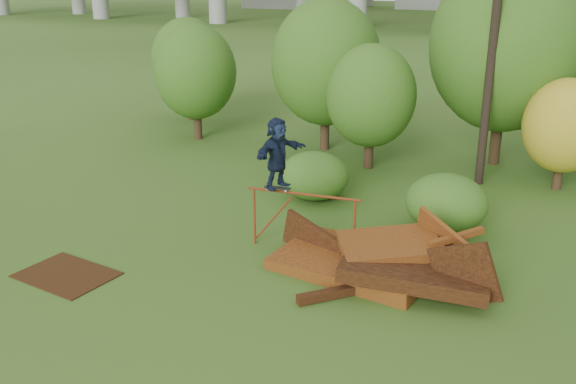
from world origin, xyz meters
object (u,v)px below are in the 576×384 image
at_px(skater, 277,153).
at_px(scrap_pile, 381,262).
at_px(flat_plate, 67,275).
at_px(utility_pole, 495,26).

bearing_deg(skater, scrap_pile, -82.05).
xyz_separation_m(scrap_pile, skater, (-2.86, 0.54, 2.14)).
distance_m(flat_plate, utility_pole, 14.16).
bearing_deg(utility_pole, skater, -118.45).
relative_size(skater, flat_plate, 0.82).
height_order(scrap_pile, utility_pole, utility_pole).
bearing_deg(utility_pole, scrap_pile, -97.85).
height_order(scrap_pile, skater, skater).
relative_size(scrap_pile, utility_pole, 0.56).
bearing_deg(skater, utility_pole, -9.79).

